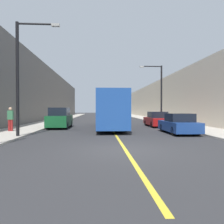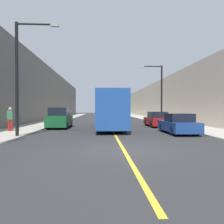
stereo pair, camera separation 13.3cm
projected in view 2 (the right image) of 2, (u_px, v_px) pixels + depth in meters
name	position (u px, v px, depth m)	size (l,w,h in m)	color
ground_plane	(124.00, 150.00, 9.56)	(200.00, 200.00, 0.00)	#2D2D30
sidewalk_left	(63.00, 119.00, 39.10)	(3.45, 72.00, 0.11)	#B2AA9E
sidewalk_right	(148.00, 119.00, 39.93)	(3.45, 72.00, 0.11)	#B2AA9E
building_row_left	(42.00, 94.00, 38.84)	(4.00, 72.00, 8.81)	#66605B
building_row_right	(168.00, 100.00, 40.09)	(4.00, 72.00, 6.92)	beige
road_center_line	(106.00, 119.00, 39.51)	(0.16, 72.00, 0.01)	gold
bus	(109.00, 110.00, 21.13)	(2.42, 12.72, 3.25)	#1E4793
parked_suv_left	(60.00, 119.00, 20.76)	(1.86, 4.53, 1.93)	#145128
car_right_near	(178.00, 124.00, 16.01)	(1.89, 4.33, 1.48)	navy
car_right_mid	(157.00, 120.00, 22.44)	(1.87, 4.48, 1.54)	maroon
street_lamp_left	(21.00, 71.00, 13.66)	(2.71, 0.24, 7.12)	black
street_lamp_right	(159.00, 90.00, 25.83)	(2.71, 0.24, 6.84)	black
pedestrian	(10.00, 119.00, 16.80)	(0.40, 0.26, 1.83)	maroon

